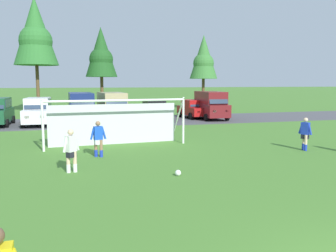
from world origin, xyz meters
name	(u,v)px	position (x,y,z in m)	size (l,w,h in m)	color
ground_plane	(164,142)	(0.00, 15.00, 0.00)	(400.00, 400.00, 0.00)	#477A2D
parking_lot_strip	(131,121)	(0.00, 26.18, 0.00)	(52.00, 8.40, 0.01)	#4C4C51
soccer_ball	(178,173)	(-1.42, 7.71, 0.11)	(0.22, 0.22, 0.22)	white
soccer_goal	(115,121)	(-2.81, 14.74, 1.29)	(7.51, 2.31, 2.57)	white
player_striker_near	(71,151)	(-5.13, 9.26, 0.82)	(0.65, 0.50, 1.64)	beige
player_midfield_center	(98,139)	(-3.93, 11.80, 0.82)	(0.75, 0.31, 1.64)	#936B4C
player_defender_far	(305,134)	(6.09, 10.59, 0.82)	(0.39, 0.72, 1.64)	beige
parked_car_slot_left	(38,111)	(-7.53, 25.06, 1.11)	(2.26, 4.66, 2.16)	silver
parked_car_slot_center_left	(81,107)	(-4.24, 25.08, 1.34)	(2.32, 4.86, 2.52)	navy
parked_car_slot_center	(112,107)	(-1.73, 25.20, 1.34)	(2.47, 4.94, 2.52)	tan
parked_car_slot_center_right	(154,110)	(2.24, 26.61, 0.88)	(2.16, 4.27, 1.72)	black
parked_car_slot_right	(194,109)	(6.17, 27.05, 0.88)	(2.28, 4.32, 1.72)	red
parked_car_slot_far_right	(211,104)	(7.32, 25.69, 1.34)	(2.35, 4.88, 2.52)	maroon
tree_left_edge	(35,33)	(-8.46, 37.37, 8.65)	(4.71, 4.71, 12.57)	brown
tree_mid_left	(101,54)	(-1.51, 36.75, 6.55)	(3.58, 3.58, 9.54)	brown
tree_center_back	(204,59)	(10.98, 36.93, 6.26)	(3.42, 3.42, 9.12)	brown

